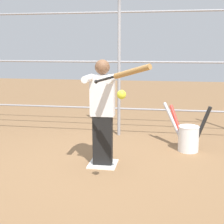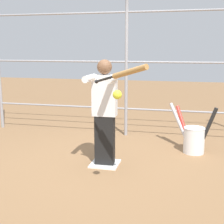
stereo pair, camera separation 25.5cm
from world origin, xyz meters
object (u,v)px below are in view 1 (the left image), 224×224
(bat_bucket, at_px, (188,137))
(batter, at_px, (102,110))
(baseball_bat_swinging, at_px, (127,73))
(softball_in_flight, at_px, (121,95))

(bat_bucket, bearing_deg, batter, 34.87)
(batter, bearing_deg, bat_bucket, -145.13)
(baseball_bat_swinging, bearing_deg, batter, -58.49)
(batter, xyz_separation_m, baseball_bat_swinging, (-0.42, 0.69, 0.57))
(batter, bearing_deg, baseball_bat_swinging, 121.51)
(softball_in_flight, bearing_deg, baseball_bat_swinging, -92.42)
(softball_in_flight, bearing_deg, batter, -68.30)
(bat_bucket, bearing_deg, softball_in_flight, 66.01)
(baseball_bat_swinging, xyz_separation_m, softball_in_flight, (0.01, 0.34, -0.20))
(batter, height_order, baseball_bat_swinging, batter)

